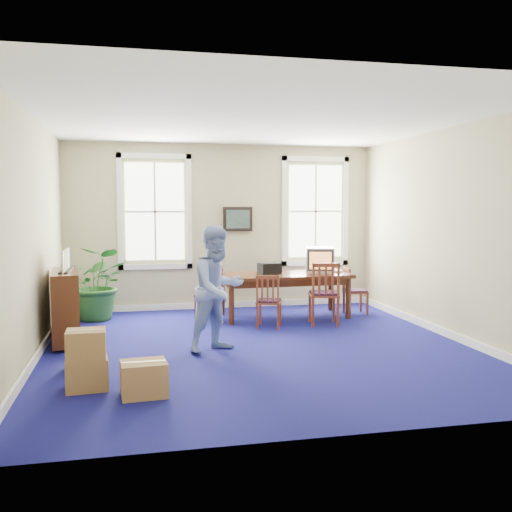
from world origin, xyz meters
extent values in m
plane|color=navy|center=(0.00, 0.00, 0.00)|extent=(6.50, 6.50, 0.00)
plane|color=white|center=(0.00, 0.00, 3.20)|extent=(6.50, 6.50, 0.00)
plane|color=tan|center=(0.00, 3.25, 1.60)|extent=(6.50, 0.00, 6.50)
plane|color=tan|center=(0.00, -3.25, 1.60)|extent=(6.50, 0.00, 6.50)
plane|color=tan|center=(-3.00, 0.00, 1.60)|extent=(0.00, 6.50, 6.50)
plane|color=tan|center=(3.00, 0.00, 1.60)|extent=(0.00, 6.50, 6.50)
cube|color=white|center=(0.00, 3.22, 0.06)|extent=(6.00, 0.04, 0.12)
cube|color=white|center=(-2.97, 0.00, 0.06)|extent=(0.04, 6.50, 0.12)
cube|color=white|center=(2.97, 0.00, 0.06)|extent=(0.04, 6.50, 0.12)
cube|color=white|center=(1.94, 2.05, 0.81)|extent=(0.19, 0.21, 0.04)
cube|color=black|center=(0.68, 2.11, 0.89)|extent=(0.43, 0.33, 0.19)
imported|color=#879FDB|center=(-0.59, -0.10, 0.87)|extent=(1.06, 0.99, 1.74)
cube|color=#452110|center=(-2.70, 0.87, 0.51)|extent=(0.50, 1.33, 1.02)
imported|color=#1F501D|center=(-2.33, 2.51, 0.65)|extent=(1.43, 1.33, 1.30)
camera|label=1|loc=(-1.73, -7.81, 2.00)|focal=40.00mm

